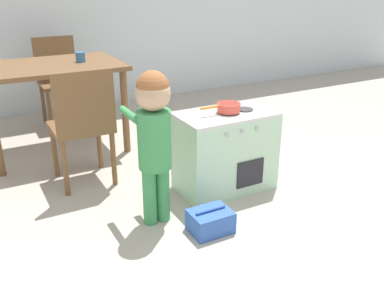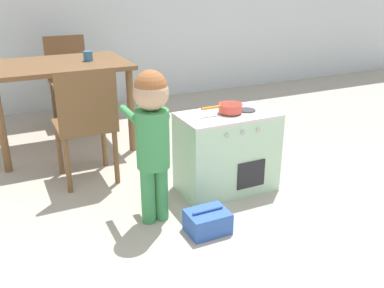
% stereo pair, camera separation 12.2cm
% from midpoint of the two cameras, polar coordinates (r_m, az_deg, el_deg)
% --- Properties ---
extents(ground_plane, '(16.00, 16.00, 0.00)m').
position_cam_midpoint_polar(ground_plane, '(2.21, 13.76, -18.19)').
color(ground_plane, '#B2A899').
extents(play_kitchen, '(0.65, 0.38, 0.56)m').
position_cam_midpoint_polar(play_kitchen, '(2.90, 5.86, -1.10)').
color(play_kitchen, '#B2DBB7').
rests_on(play_kitchen, ground_plane).
extents(toy_pot, '(0.29, 0.16, 0.06)m').
position_cam_midpoint_polar(toy_pot, '(2.80, 6.31, 4.87)').
color(toy_pot, '#E04C3D').
rests_on(toy_pot, play_kitchen).
extents(child_figure, '(0.22, 0.37, 0.92)m').
position_cam_midpoint_polar(child_figure, '(2.39, -3.92, 2.34)').
color(child_figure, '#3D9351').
rests_on(child_figure, ground_plane).
extents(toy_basket, '(0.24, 0.19, 0.15)m').
position_cam_midpoint_polar(toy_basket, '(2.51, 3.50, -10.30)').
color(toy_basket, '#335BB2').
rests_on(toy_basket, ground_plane).
extents(dining_table, '(1.11, 0.77, 0.73)m').
position_cam_midpoint_polar(dining_table, '(3.68, -16.42, 8.81)').
color(dining_table, brown).
rests_on(dining_table, ground_plane).
extents(dining_chair_near, '(0.39, 0.39, 0.84)m').
position_cam_midpoint_polar(dining_chair_near, '(3.00, -12.84, 2.80)').
color(dining_chair_near, brown).
rests_on(dining_chair_near, ground_plane).
extents(dining_chair_far, '(0.39, 0.39, 0.84)m').
position_cam_midpoint_polar(dining_chair_far, '(4.42, -15.26, 8.62)').
color(dining_chair_far, brown).
rests_on(dining_chair_far, ground_plane).
extents(cup_on_table, '(0.08, 0.08, 0.08)m').
position_cam_midpoint_polar(cup_on_table, '(3.68, -12.77, 11.37)').
color(cup_on_table, teal).
rests_on(cup_on_table, dining_table).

